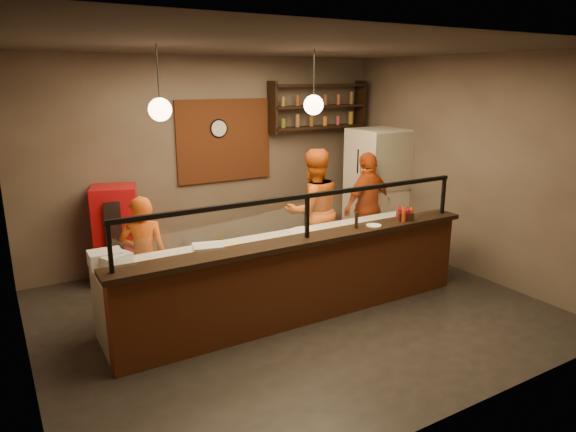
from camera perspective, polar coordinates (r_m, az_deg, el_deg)
floor at (r=6.64m, az=0.60°, el=-10.48°), size 6.00×6.00×0.00m
ceiling at (r=6.00m, az=0.69°, el=18.27°), size 6.00×6.00×0.00m
wall_back at (r=8.33m, az=-8.37°, el=6.17°), size 6.00×0.00×6.00m
wall_left at (r=5.28m, az=-28.44°, el=-0.65°), size 0.00×5.00×5.00m
wall_right at (r=8.07m, az=19.25°, el=5.21°), size 0.00×5.00×5.00m
wall_front at (r=4.26m, az=18.39°, el=-2.98°), size 6.00×0.00×6.00m
brick_patch at (r=8.34m, az=-7.08°, el=8.31°), size 1.60×0.04×1.30m
service_counter at (r=6.21m, az=2.06°, el=-7.34°), size 4.60×0.25×1.00m
counter_ledge at (r=6.02m, az=2.11°, el=-2.67°), size 4.70×0.37×0.06m
worktop_cabinet at (r=6.63m, az=-0.29°, el=-6.53°), size 4.60×0.75×0.85m
worktop at (r=6.48m, az=-0.29°, el=-2.82°), size 4.60×0.75×0.05m
sneeze_guard at (r=5.93m, az=2.14°, el=0.46°), size 4.50×0.05×0.52m
wall_shelving at (r=8.98m, az=3.41°, el=12.07°), size 1.84×0.28×0.85m
wall_clock at (r=8.27m, az=-7.74°, el=9.62°), size 0.30×0.04×0.30m
pendant_left at (r=5.57m, az=-14.04°, el=11.42°), size 0.24×0.24×0.77m
pendant_right at (r=6.38m, az=2.86°, el=12.24°), size 0.24×0.24×0.77m
cook_left at (r=6.46m, az=-15.71°, el=-4.48°), size 0.64×0.52×1.53m
cook_mid at (r=7.71m, az=2.80°, el=0.57°), size 0.98×0.81×1.87m
cook_right at (r=8.32m, az=8.84°, el=1.04°), size 1.08×0.60×1.75m
fridge at (r=8.95m, az=9.84°, el=2.98°), size 0.88×0.82×2.05m
red_cooler at (r=7.72m, az=-18.45°, el=-1.97°), size 0.73×0.70×1.41m
pizza_dough at (r=6.78m, az=2.19°, el=-1.75°), size 0.65×0.65×0.01m
prep_tub_a at (r=5.79m, az=-18.73°, el=-4.76°), size 0.39×0.35×0.16m
prep_tub_b at (r=5.88m, az=-19.62°, el=-4.48°), size 0.35×0.28×0.17m
prep_tub_c at (r=5.84m, az=-8.89°, el=-3.94°), size 0.38×0.33×0.16m
rolling_pin at (r=6.08m, az=-7.06°, el=-3.58°), size 0.37×0.14×0.06m
condiment_caddy at (r=6.90m, az=12.86°, el=-0.01°), size 0.24×0.21×0.11m
pepper_mill at (r=6.42m, az=7.60°, el=-0.45°), size 0.05×0.05×0.20m
small_plate at (r=6.56m, az=9.51°, el=-1.04°), size 0.22×0.22×0.01m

